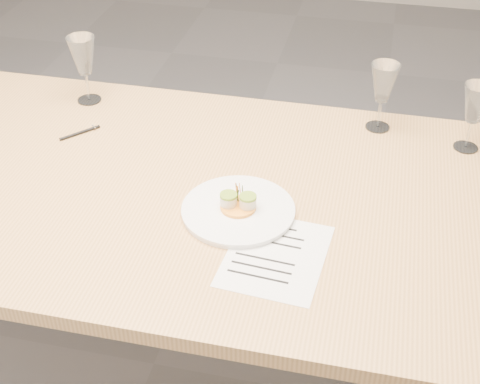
% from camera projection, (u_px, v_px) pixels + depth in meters
% --- Properties ---
extents(ground, '(7.00, 7.00, 0.00)m').
position_uv_depth(ground, '(154.00, 364.00, 2.20)').
color(ground, slate).
rests_on(ground, ground).
extents(dining_table, '(2.40, 1.00, 0.75)m').
position_uv_depth(dining_table, '(135.00, 199.00, 1.80)').
color(dining_table, tan).
rests_on(dining_table, ground).
extents(dinner_plate, '(0.28, 0.28, 0.07)m').
position_uv_depth(dinner_plate, '(238.00, 209.00, 1.63)').
color(dinner_plate, white).
rests_on(dinner_plate, dining_table).
extents(recipe_sheet, '(0.24, 0.30, 0.00)m').
position_uv_depth(recipe_sheet, '(276.00, 255.00, 1.51)').
color(recipe_sheet, white).
rests_on(recipe_sheet, dining_table).
extents(ballpoint_pen, '(0.09, 0.10, 0.01)m').
position_uv_depth(ballpoint_pen, '(80.00, 133.00, 1.94)').
color(ballpoint_pen, black).
rests_on(ballpoint_pen, dining_table).
extents(wine_glass_1, '(0.09, 0.09, 0.21)m').
position_uv_depth(wine_glass_1, '(83.00, 57.00, 2.02)').
color(wine_glass_1, white).
rests_on(wine_glass_1, dining_table).
extents(wine_glass_2, '(0.08, 0.08, 0.20)m').
position_uv_depth(wine_glass_2, '(383.00, 84.00, 1.88)').
color(wine_glass_2, white).
rests_on(wine_glass_2, dining_table).
extents(wine_glass_3, '(0.08, 0.08, 0.20)m').
position_uv_depth(wine_glass_3, '(475.00, 105.00, 1.80)').
color(wine_glass_3, white).
rests_on(wine_glass_3, dining_table).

